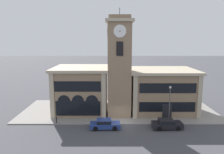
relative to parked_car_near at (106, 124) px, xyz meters
name	(u,v)px	position (x,y,z in m)	size (l,w,h in m)	color
ground_plane	(121,125)	(2.28, 1.43, -0.74)	(300.00, 300.00, 0.00)	#424247
sidewalk_kerb	(120,110)	(2.28, 8.10, -0.66)	(34.56, 13.35, 0.15)	gray
clock_tower	(120,67)	(2.28, 5.77, 7.65)	(4.49, 4.49, 17.85)	#897056
town_hall_left_wing	(83,89)	(-4.44, 8.29, 3.31)	(9.74, 9.59, 8.04)	#897056
town_hall_right_wing	(162,90)	(10.01, 8.30, 3.12)	(11.79, 9.59, 7.65)	#897056
parked_car_near	(106,124)	(0.00, 0.00, 0.00)	(4.46, 2.02, 1.40)	navy
parked_car_mid	(168,124)	(9.07, 0.00, 0.00)	(4.39, 2.06, 1.39)	black
street_lamp	(171,99)	(9.89, 2.05, 3.19)	(0.36, 0.36, 5.75)	#4C4C51
bollard	(57,120)	(-7.49, 1.77, -0.07)	(0.18, 0.18, 1.06)	black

